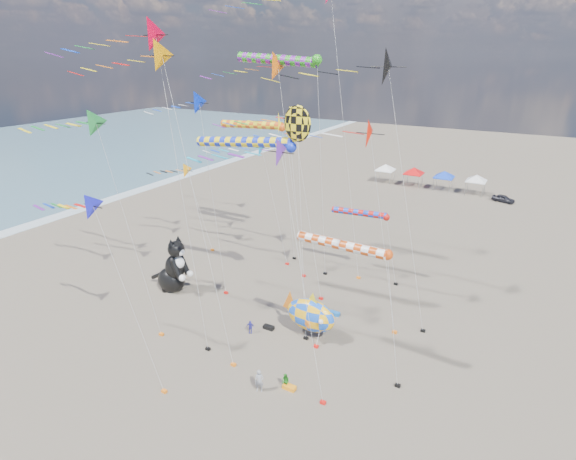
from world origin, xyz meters
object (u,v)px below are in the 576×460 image
(person_adult, at_px, (259,381))
(child_green, at_px, (286,381))
(child_blue, at_px, (250,327))
(parked_car, at_px, (503,199))
(cat_inflatable, at_px, (172,264))
(fish_inflatable, at_px, (310,315))

(person_adult, relative_size, child_green, 1.46)
(child_blue, bearing_deg, parked_car, 55.28)
(cat_inflatable, xyz_separation_m, person_adult, (14.67, -7.67, -1.97))
(child_green, distance_m, child_blue, 7.12)
(person_adult, xyz_separation_m, child_green, (1.39, 1.11, -0.26))
(cat_inflatable, relative_size, child_blue, 4.94)
(fish_inflatable, bearing_deg, child_blue, -157.26)
(fish_inflatable, height_order, person_adult, fish_inflatable)
(parked_car, bearing_deg, person_adult, -174.21)
(cat_inflatable, height_order, child_blue, cat_inflatable)
(child_blue, height_order, parked_car, child_blue)
(fish_inflatable, relative_size, child_green, 4.86)
(person_adult, xyz_separation_m, parked_car, (9.93, 53.42, -0.27))
(parked_car, bearing_deg, fish_inflatable, -175.66)
(cat_inflatable, distance_m, fish_inflatable, 14.82)
(fish_inflatable, xyz_separation_m, child_blue, (-4.46, -1.87, -1.48))
(fish_inflatable, relative_size, parked_car, 1.69)
(parked_car, bearing_deg, child_green, -172.95)
(cat_inflatable, distance_m, child_green, 17.49)
(cat_inflatable, height_order, parked_car, cat_inflatable)
(child_blue, bearing_deg, person_adult, -69.08)
(fish_inflatable, distance_m, parked_car, 47.27)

